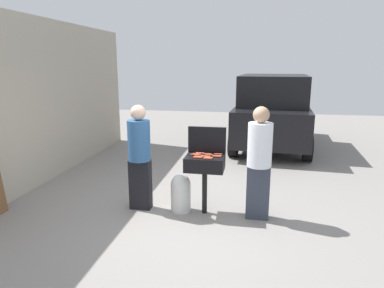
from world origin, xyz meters
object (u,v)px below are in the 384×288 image
at_px(hot_dog_7, 197,154).
at_px(hot_dog_12, 217,156).
at_px(hot_dog_3, 200,153).
at_px(person_right, 259,159).
at_px(hot_dog_1, 207,154).
at_px(hot_dog_2, 197,158).
at_px(hot_dog_0, 199,156).
at_px(hot_dog_10, 218,154).
at_px(hot_dog_9, 206,156).
at_px(parked_minivan, 272,110).
at_px(hot_dog_8, 209,158).
at_px(hot_dog_6, 198,157).
at_px(person_left, 139,154).
at_px(hot_dog_11, 195,155).
at_px(hot_dog_5, 217,156).
at_px(hot_dog_13, 208,158).
at_px(propane_tank, 181,192).
at_px(bbq_grill, 205,165).
at_px(hot_dog_4, 209,155).

xyz_separation_m(hot_dog_7, hot_dog_12, (0.32, -0.09, 0.00)).
distance_m(hot_dog_3, person_right, 0.93).
relative_size(hot_dog_1, hot_dog_2, 1.00).
distance_m(hot_dog_0, hot_dog_10, 0.31).
xyz_separation_m(hot_dog_2, hot_dog_9, (0.12, 0.09, 0.00)).
bearing_deg(parked_minivan, hot_dog_2, 79.27).
relative_size(hot_dog_7, hot_dog_8, 1.00).
bearing_deg(hot_dog_6, person_left, 174.03).
bearing_deg(hot_dog_9, parked_minivan, 76.50).
xyz_separation_m(hot_dog_11, hot_dog_12, (0.35, -0.04, 0.00)).
bearing_deg(person_right, hot_dog_7, -3.74).
xyz_separation_m(hot_dog_1, hot_dog_5, (0.17, -0.09, 0.00)).
distance_m(hot_dog_0, hot_dog_13, 0.21).
height_order(hot_dog_5, person_left, person_left).
bearing_deg(hot_dog_8, hot_dog_3, 124.91).
bearing_deg(hot_dog_10, hot_dog_9, -134.76).
bearing_deg(hot_dog_9, hot_dog_2, -143.55).
distance_m(hot_dog_13, person_right, 0.77).
bearing_deg(parked_minivan, hot_dog_12, 81.98).
bearing_deg(person_left, hot_dog_1, 16.90).
distance_m(hot_dog_9, propane_tank, 0.75).
distance_m(hot_dog_0, hot_dog_5, 0.28).
height_order(hot_dog_2, parked_minivan, parked_minivan).
xyz_separation_m(hot_dog_8, propane_tank, (-0.46, 0.12, -0.62)).
relative_size(hot_dog_0, hot_dog_11, 1.00).
bearing_deg(hot_dog_0, hot_dog_7, 122.15).
height_order(hot_dog_3, hot_dog_10, same).
relative_size(hot_dog_1, hot_dog_11, 1.00).
height_order(hot_dog_1, person_left, person_left).
bearing_deg(hot_dog_11, hot_dog_1, 24.41).
height_order(bbq_grill, propane_tank, bbq_grill).
height_order(hot_dog_6, hot_dog_12, same).
height_order(hot_dog_2, hot_dog_12, same).
height_order(hot_dog_6, hot_dog_8, same).
xyz_separation_m(hot_dog_2, hot_dog_5, (0.29, 0.15, 0.00)).
height_order(hot_dog_8, hot_dog_13, same).
distance_m(hot_dog_4, person_left, 1.11).
xyz_separation_m(hot_dog_7, hot_dog_11, (-0.02, -0.05, 0.00)).
relative_size(hot_dog_10, propane_tank, 0.21).
relative_size(hot_dog_3, hot_dog_6, 1.00).
height_order(hot_dog_2, hot_dog_9, same).
bearing_deg(hot_dog_8, hot_dog_7, 139.65).
bearing_deg(hot_dog_13, hot_dog_5, 54.14).
bearing_deg(hot_dog_12, hot_dog_6, -164.56).
height_order(hot_dog_0, hot_dog_12, same).
height_order(hot_dog_8, hot_dog_10, same).
bearing_deg(hot_dog_5, hot_dog_7, 171.39).
distance_m(hot_dog_7, hot_dog_9, 0.20).
height_order(hot_dog_5, parked_minivan, parked_minivan).
xyz_separation_m(hot_dog_1, person_left, (-1.08, -0.10, -0.02)).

